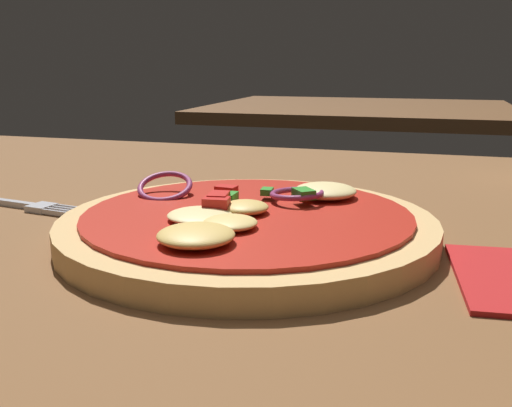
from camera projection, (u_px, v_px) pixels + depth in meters
dining_table at (268, 285)px, 0.35m from camera, size 1.23×0.91×0.03m
pizza at (247, 225)px, 0.39m from camera, size 0.25×0.25×0.03m
fork at (15, 204)px, 0.48m from camera, size 0.17×0.04×0.01m
background_table at (359, 111)px, 1.55m from camera, size 0.78×0.65×0.03m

